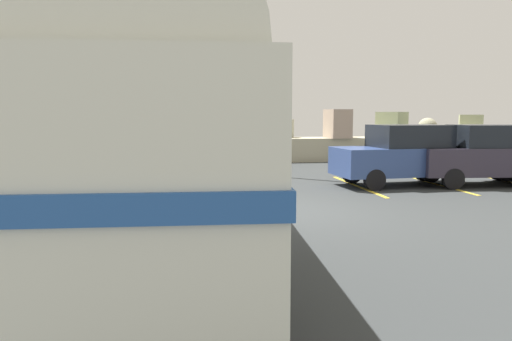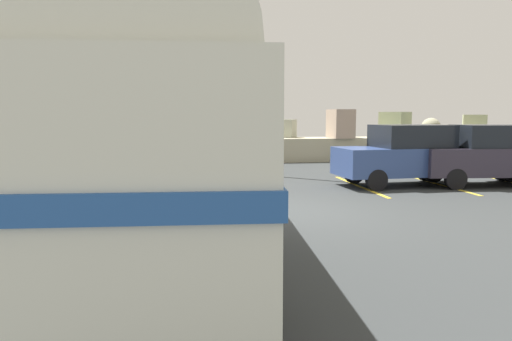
% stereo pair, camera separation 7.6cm
% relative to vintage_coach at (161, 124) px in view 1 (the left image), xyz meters
% --- Properties ---
extents(ground, '(32.00, 26.00, 0.02)m').
position_rel_vintage_coach_xyz_m(ground, '(2.35, 3.28, -2.04)').
color(ground, '#323636').
extents(breakwater, '(31.36, 2.26, 2.49)m').
position_rel_vintage_coach_xyz_m(breakwater, '(2.20, 15.08, -1.31)').
color(breakwater, '#ADA68B').
rests_on(breakwater, ground).
extents(vintage_coach, '(2.98, 8.73, 3.70)m').
position_rel_vintage_coach_xyz_m(vintage_coach, '(0.00, 0.00, 0.00)').
color(vintage_coach, black).
rests_on(vintage_coach, ground).
extents(parked_car_nearest, '(4.22, 2.01, 1.86)m').
position_rel_vintage_coach_xyz_m(parked_car_nearest, '(7.06, 6.76, -1.08)').
color(parked_car_nearest, black).
rests_on(parked_car_nearest, ground).
extents(parked_car_middle, '(4.24, 2.07, 1.86)m').
position_rel_vintage_coach_xyz_m(parked_car_middle, '(9.54, 6.38, -1.08)').
color(parked_car_middle, black).
rests_on(parked_car_middle, ground).
extents(lamp_post, '(1.13, 0.71, 6.91)m').
position_rel_vintage_coach_xyz_m(lamp_post, '(3.00, 9.97, 1.82)').
color(lamp_post, '#5B5B60').
rests_on(lamp_post, ground).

